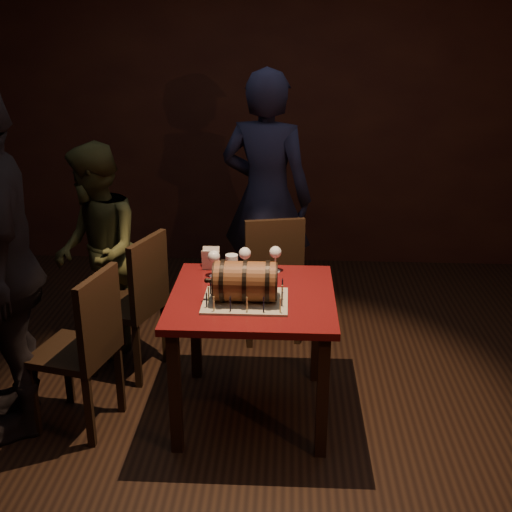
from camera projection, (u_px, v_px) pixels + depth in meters
The scene contains 15 objects.
room_shell at pixel (263, 178), 3.30m from camera, with size 5.04×5.04×2.80m.
pub_table at pixel (252, 312), 3.55m from camera, with size 0.90×0.90×0.75m.
cake_board at pixel (245, 301), 3.42m from camera, with size 0.45×0.35×0.01m, color gray.
barrel_cake at pixel (245, 281), 3.38m from camera, with size 0.39×0.23×0.23m.
birthday_candles at pixel (245, 293), 3.40m from camera, with size 0.40×0.30×0.09m.
wine_glass_left at pixel (214, 258), 3.71m from camera, with size 0.07×0.07×0.16m.
wine_glass_mid at pixel (245, 255), 3.76m from camera, with size 0.07×0.07×0.16m.
wine_glass_right at pixel (275, 253), 3.78m from camera, with size 0.07×0.07×0.16m.
pint_of_ale at pixel (232, 268), 3.69m from camera, with size 0.07×0.07×0.15m.
menu_card at pixel (211, 259), 3.84m from camera, with size 0.10×0.05×0.13m, color white, non-canonical shape.
chair_back at pixel (272, 272), 4.44m from camera, with size 0.47×0.47×0.93m.
chair_left_rear at pixel (137, 298), 4.02m from camera, with size 0.51×0.51×0.93m.
chair_left_front at pixel (86, 343), 3.47m from camera, with size 0.48×0.48×0.93m.
person_back at pixel (266, 198), 4.69m from camera, with size 0.68×0.45×1.86m, color black.
person_left_rear at pixel (97, 252), 4.23m from camera, with size 0.70×0.54×1.44m, color #3E3F1F.
Camera 1 is at (0.13, -3.23, 2.18)m, focal length 45.00 mm.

